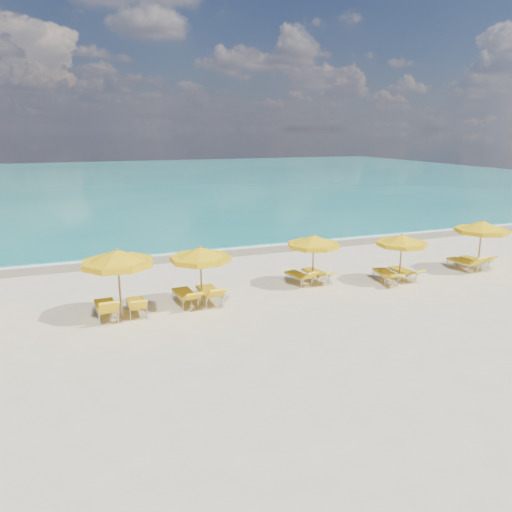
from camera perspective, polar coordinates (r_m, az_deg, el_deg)
name	(u,v)px	position (r m, az deg, el deg)	size (l,w,h in m)	color
ground_plane	(269,294)	(19.85, 1.55, -4.36)	(120.00, 120.00, 0.00)	beige
ocean	(126,181)	(66.08, -14.68, 8.31)	(120.00, 80.00, 0.30)	#167F77
wet_sand_band	(216,252)	(26.57, -4.54, 0.42)	(120.00, 2.60, 0.01)	tan
foam_line	(212,249)	(27.32, -5.01, 0.80)	(120.00, 1.20, 0.03)	white
whitecap_near	(89,228)	(34.98, -18.58, 3.08)	(14.00, 0.36, 0.05)	white
whitecap_far	(250,203)	(44.54, -0.70, 6.09)	(18.00, 0.30, 0.05)	white
umbrella_3	(118,259)	(17.39, -15.54, -0.28)	(3.04, 3.04, 2.50)	#A48352
umbrella_4	(200,255)	(18.14, -6.37, 0.16)	(2.98, 2.98, 2.28)	#A48352
umbrella_5	(314,242)	(20.55, 6.60, 1.65)	(2.29, 2.29, 2.21)	#A48352
umbrella_6	(402,241)	(21.73, 16.34, 1.70)	(2.64, 2.64, 2.14)	#A48352
umbrella_7	(482,227)	(24.77, 24.42, 3.01)	(2.45, 2.45, 2.40)	#A48352
lounger_3_left	(106,311)	(18.07, -16.73, -6.05)	(0.76, 1.99, 0.97)	#A5A8AD
lounger_3_right	(136,308)	(18.20, -13.50, -5.79)	(0.65, 1.77, 0.84)	#A5A8AD
lounger_4_left	(186,298)	(18.81, -8.03, -4.81)	(0.79, 2.02, 0.81)	#A5A8AD
lounger_4_right	(210,296)	(18.94, -5.32, -4.56)	(0.70, 2.02, 0.89)	#A5A8AD
lounger_5_left	(299,279)	(21.17, 4.93, -2.59)	(0.87, 1.85, 0.79)	#A5A8AD
lounger_5_right	(316,276)	(21.67, 6.88, -2.26)	(0.84, 1.90, 0.66)	#A5A8AD
lounger_6_left	(386,277)	(22.01, 14.61, -2.33)	(1.00, 2.04, 0.70)	#A5A8AD
lounger_6_right	(403,274)	(22.71, 16.47, -1.99)	(0.74, 1.82, 0.66)	#A5A8AD
lounger_7_left	(463,265)	(25.04, 22.60, -0.97)	(0.71, 1.89, 0.87)	#A5A8AD
lounger_7_right	(475,263)	(25.81, 23.74, -0.69)	(0.80, 1.80, 0.78)	#A5A8AD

